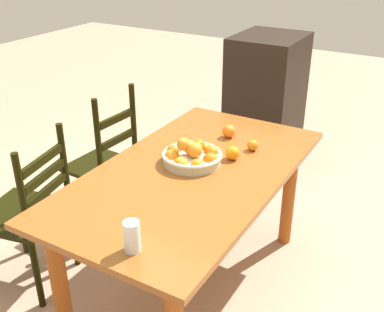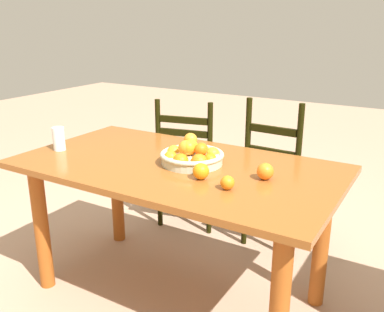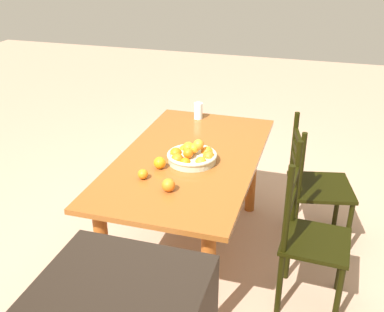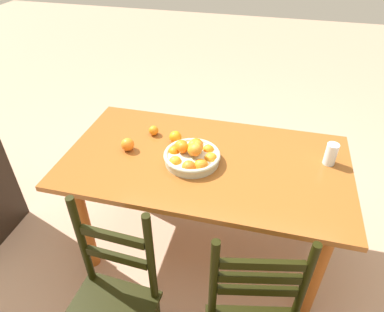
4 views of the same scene
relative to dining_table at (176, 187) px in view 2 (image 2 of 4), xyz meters
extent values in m
plane|color=tan|center=(0.00, 0.00, -0.63)|extent=(12.00, 12.00, 0.00)
cube|color=brown|center=(0.00, 0.00, 0.11)|extent=(1.61, 0.88, 0.03)
cylinder|color=#9A4B18|center=(-0.68, -0.31, -0.27)|extent=(0.08, 0.08, 0.73)
cylinder|color=#9A4B18|center=(0.68, -0.31, -0.27)|extent=(0.08, 0.08, 0.73)
cylinder|color=#9A4B18|center=(-0.68, 0.31, -0.27)|extent=(0.08, 0.08, 0.73)
cylinder|color=#9A4B18|center=(0.68, 0.31, -0.27)|extent=(0.08, 0.08, 0.73)
cube|color=black|center=(0.26, 0.85, -0.19)|extent=(0.40, 0.40, 0.03)
cylinder|color=black|center=(0.43, 1.01, -0.42)|extent=(0.04, 0.04, 0.43)
cylinder|color=black|center=(0.10, 1.02, -0.42)|extent=(0.04, 0.04, 0.43)
cylinder|color=black|center=(0.41, 0.68, -0.42)|extent=(0.04, 0.04, 0.43)
cylinder|color=black|center=(0.09, 0.69, -0.42)|extent=(0.04, 0.04, 0.43)
cylinder|color=black|center=(0.41, 0.68, 0.09)|extent=(0.04, 0.04, 0.54)
cylinder|color=black|center=(0.09, 0.69, 0.09)|extent=(0.04, 0.04, 0.54)
cube|color=black|center=(0.25, 0.69, 0.04)|extent=(0.29, 0.04, 0.04)
cube|color=black|center=(0.25, 0.69, 0.18)|extent=(0.29, 0.04, 0.04)
cube|color=black|center=(-0.41, 0.85, -0.19)|extent=(0.51, 0.51, 0.03)
cylinder|color=black|center=(-0.27, 1.07, -0.42)|extent=(0.04, 0.04, 0.43)
cylinder|color=black|center=(-0.63, 0.99, -0.42)|extent=(0.04, 0.04, 0.43)
cylinder|color=black|center=(-0.19, 0.71, -0.42)|extent=(0.04, 0.04, 0.43)
cylinder|color=black|center=(-0.55, 0.63, -0.42)|extent=(0.04, 0.04, 0.43)
cylinder|color=black|center=(-0.19, 0.71, 0.06)|extent=(0.04, 0.04, 0.48)
cylinder|color=black|center=(-0.55, 0.63, 0.06)|extent=(0.04, 0.04, 0.48)
cube|color=black|center=(-0.37, 0.67, -0.01)|extent=(0.33, 0.09, 0.04)
cube|color=black|center=(-0.37, 0.67, 0.08)|extent=(0.33, 0.09, 0.04)
cube|color=black|center=(-0.37, 0.67, 0.17)|extent=(0.33, 0.09, 0.04)
cylinder|color=beige|center=(0.07, 0.04, 0.15)|extent=(0.30, 0.30, 0.05)
torus|color=beige|center=(0.07, 0.04, 0.17)|extent=(0.32, 0.32, 0.02)
sphere|color=orange|center=(0.18, 0.03, 0.16)|extent=(0.07, 0.07, 0.07)
sphere|color=orange|center=(0.14, 0.12, 0.17)|extent=(0.07, 0.07, 0.07)
sphere|color=orange|center=(0.06, 0.15, 0.17)|extent=(0.08, 0.08, 0.08)
sphere|color=orange|center=(0.00, 0.12, 0.17)|extent=(0.08, 0.08, 0.08)
sphere|color=orange|center=(-0.04, 0.04, 0.17)|extent=(0.07, 0.07, 0.07)
sphere|color=orange|center=(-0.01, -0.04, 0.16)|extent=(0.07, 0.07, 0.07)
sphere|color=orange|center=(0.07, -0.07, 0.17)|extent=(0.08, 0.08, 0.08)
sphere|color=orange|center=(0.15, -0.03, 0.17)|extent=(0.08, 0.08, 0.08)
sphere|color=orange|center=(0.04, 0.07, 0.24)|extent=(0.07, 0.07, 0.07)
sphere|color=orange|center=(0.07, 0.01, 0.22)|extent=(0.07, 0.07, 0.07)
sphere|color=orange|center=(0.13, 0.03, 0.21)|extent=(0.06, 0.06, 0.06)
sphere|color=orange|center=(0.06, 0.05, 0.21)|extent=(0.06, 0.06, 0.06)
sphere|color=orange|center=(0.06, 0.02, 0.21)|extent=(0.07, 0.07, 0.07)
sphere|color=orange|center=(0.05, 0.01, 0.21)|extent=(0.08, 0.08, 0.08)
sphere|color=orange|center=(0.06, 0.03, 0.21)|extent=(0.07, 0.07, 0.07)
sphere|color=orange|center=(0.37, -0.17, 0.16)|extent=(0.06, 0.06, 0.06)
sphere|color=orange|center=(0.21, -0.12, 0.16)|extent=(0.07, 0.07, 0.07)
sphere|color=orange|center=(0.46, 0.02, 0.16)|extent=(0.08, 0.08, 0.08)
cylinder|color=silver|center=(-0.67, -0.13, 0.19)|extent=(0.07, 0.07, 0.13)
camera|label=1|loc=(-1.80, -1.05, 1.24)|focal=43.44mm
camera|label=2|loc=(1.10, -1.68, 0.81)|focal=39.84mm
camera|label=3|loc=(2.57, 0.79, 1.42)|focal=42.97mm
camera|label=4|loc=(-0.30, 1.53, 1.31)|focal=32.18mm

